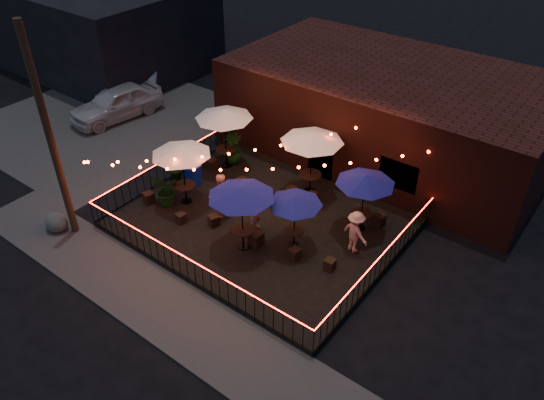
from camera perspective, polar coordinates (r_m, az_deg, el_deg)
The scene contains 39 objects.
ground at distance 19.28m, azimuth -4.74°, elevation -5.63°, with size 110.00×110.00×0.00m, color black.
patio at distance 20.39m, azimuth -1.04°, elevation -2.54°, with size 10.00×8.00×0.15m, color black.
sidewalk at distance 17.70m, azimuth -11.81°, elevation -10.99°, with size 18.00×2.50×0.05m, color #454240.
parking_lot at distance 29.26m, azimuth -17.47°, elevation 8.30°, with size 11.00×12.00×0.02m, color #454240.
brick_building at distance 24.81m, azimuth 12.45°, elevation 9.30°, with size 14.00×8.00×4.00m.
background_building at distance 35.63m, azimuth -17.85°, elevation 17.46°, with size 12.00×9.00×5.00m, color black.
utility_pole at distance 19.38m, azimuth -22.75°, elevation 6.12°, with size 0.26×0.26×8.00m, color #362516.
fence_front at distance 17.81m, azimuth -9.11°, elevation -7.35°, with size 10.00×0.04×1.04m.
fence_left at distance 22.95m, azimuth -10.93°, elevation 3.37°, with size 0.04×8.00×1.04m.
fence_right at distance 18.06m, azimuth 11.60°, elevation -6.98°, with size 0.04×8.00×1.04m.
festoon_lights at distance 19.34m, azimuth -4.02°, elevation 3.86°, with size 10.02×8.72×1.32m.
cafe_table_0 at distance 20.44m, azimuth -9.77°, elevation 5.21°, with size 3.08×3.08×2.57m.
cafe_table_1 at distance 22.58m, azimuth -5.19°, elevation 9.13°, with size 2.84×2.84×2.74m.
cafe_table_2 at distance 17.81m, azimuth -3.33°, elevation 0.76°, with size 2.96×2.96×2.58m.
cafe_table_3 at distance 20.71m, azimuth 4.35°, elevation 6.69°, with size 3.17×3.17×2.77m.
cafe_table_4 at distance 18.12m, azimuth 2.49°, elevation -0.11°, with size 2.33×2.33×2.14m.
cafe_table_5 at distance 19.05m, azimuth 10.03°, elevation 2.11°, with size 2.30×2.30×2.38m.
bistro_chair_0 at distance 21.82m, azimuth -13.12°, elevation 0.25°, with size 0.38×0.38×0.45m, color black.
bistro_chair_1 at distance 20.51m, azimuth -9.77°, elevation -1.92°, with size 0.34×0.34×0.40m, color black.
bistro_chair_2 at distance 23.48m, azimuth -6.52°, elevation 3.85°, with size 0.41×0.41×0.49m, color black.
bistro_chair_3 at distance 22.04m, azimuth -3.28°, elevation 1.71°, with size 0.42×0.42×0.49m, color black.
bistro_chair_4 at distance 20.20m, azimuth -6.28°, elevation -2.20°, with size 0.35×0.35×0.41m, color black.
bistro_chair_5 at distance 19.17m, azimuth -1.72°, elevation -4.19°, with size 0.43×0.43×0.51m, color black.
bistro_chair_6 at distance 21.42m, azimuth 2.18°, elevation 0.67°, with size 0.43×0.43×0.51m, color black.
bistro_chair_7 at distance 21.36m, azimuth 4.39°, elevation 0.32°, with size 0.36×0.36×0.42m, color black.
bistro_chair_8 at distance 18.63m, azimuth 2.47°, elevation -5.79°, with size 0.35×0.35×0.42m, color black.
bistro_chair_9 at distance 18.33m, azimuth 6.23°, elevation -6.90°, with size 0.34×0.34×0.40m, color black.
bistro_chair_10 at distance 20.78m, azimuth 9.43°, elevation -1.28°, with size 0.35×0.35×0.41m, color black.
bistro_chair_11 at distance 20.47m, azimuth 11.44°, elevation -2.11°, with size 0.40×0.40×0.47m, color black.
patron_a at distance 19.53m, azimuth -1.76°, elevation -1.29°, with size 0.58×0.38×1.60m, color #DBB290.
patron_b at distance 20.18m, azimuth -5.56°, elevation 0.42°, with size 0.92×0.71×1.89m, color beige.
patron_c at distance 18.78m, azimuth 8.95°, elevation -3.41°, with size 1.07×0.61×1.66m, color tan.
potted_shrub_a at distance 21.29m, azimuth -11.24°, elevation 0.96°, with size 1.17×1.02×1.30m, color #183F0C.
potted_shrub_b at distance 22.61m, azimuth -10.26°, elevation 3.38°, with size 0.73×0.59×1.34m, color #0C340C.
potted_shrub_c at distance 23.61m, azimuth -4.25°, elevation 5.58°, with size 0.82×0.82×1.47m, color #0C3A0D.
cooler at distance 22.52m, azimuth -8.56°, elevation 2.83°, with size 0.74×0.57×0.92m.
boulder at distance 21.57m, azimuth -22.18°, elevation -2.25°, with size 0.92×0.78×0.71m, color #4E4D48.
car_white at distance 28.93m, azimuth -16.40°, elevation 10.02°, with size 1.97×4.90×1.67m, color silver.
car_silver at distance 31.40m, azimuth -13.50°, elevation 12.35°, with size 1.58×4.53×1.49m, color #A09FA8.
Camera 1 is at (10.02, -10.50, 12.69)m, focal length 35.00 mm.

